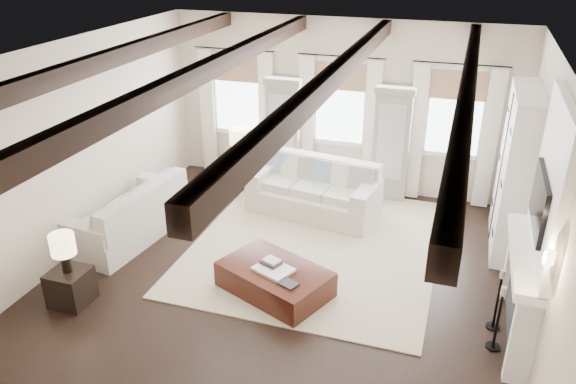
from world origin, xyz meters
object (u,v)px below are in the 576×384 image
(side_table_back, at_px, (240,173))
(side_table_front, at_px, (71,287))
(sofa_back, at_px, (315,192))
(sofa_left, at_px, (132,217))
(ottoman, at_px, (275,280))

(side_table_back, bearing_deg, side_table_front, -99.54)
(sofa_back, xyz_separation_m, side_table_front, (-2.38, -3.61, -0.15))
(sofa_back, distance_m, sofa_left, 3.14)
(sofa_left, height_order, ottoman, sofa_left)
(ottoman, height_order, side_table_back, side_table_back)
(sofa_left, distance_m, side_table_back, 2.57)
(ottoman, bearing_deg, sofa_left, -171.91)
(ottoman, relative_size, side_table_front, 3.00)
(side_table_front, bearing_deg, sofa_left, 95.70)
(side_table_back, bearing_deg, ottoman, -59.91)
(ottoman, bearing_deg, sofa_back, 115.95)
(sofa_back, relative_size, side_table_back, 4.04)
(side_table_front, height_order, side_table_back, side_table_back)
(sofa_back, bearing_deg, side_table_back, 160.52)
(sofa_left, xyz_separation_m, side_table_back, (0.88, 2.41, -0.08))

